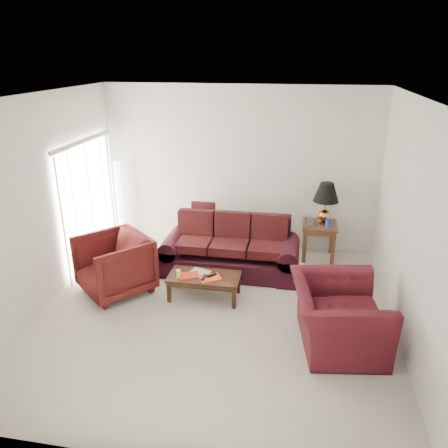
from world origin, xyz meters
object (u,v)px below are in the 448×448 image
at_px(end_table, 318,241).
at_px(armchair_left, 114,265).
at_px(sofa, 230,247).
at_px(floor_lamp, 123,202).
at_px(armchair_right, 338,316).
at_px(coffee_table, 204,286).

height_order(end_table, armchair_left, armchair_left).
bearing_deg(sofa, end_table, 25.11).
bearing_deg(sofa, floor_lamp, 153.83).
distance_m(end_table, armchair_right, 2.57).
relative_size(armchair_right, coffee_table, 1.18).
bearing_deg(end_table, sofa, -150.36).
height_order(sofa, armchair_left, sofa).
xyz_separation_m(floor_lamp, armchair_right, (3.90, -2.61, -0.41)).
height_order(sofa, armchair_right, sofa).
xyz_separation_m(end_table, coffee_table, (-1.73, -1.75, -0.14)).
xyz_separation_m(floor_lamp, armchair_left, (0.60, -1.85, -0.36)).
xyz_separation_m(floor_lamp, coffee_table, (2.00, -1.80, -0.63)).
xyz_separation_m(sofa, floor_lamp, (-2.25, 0.89, 0.35)).
height_order(floor_lamp, armchair_right, floor_lamp).
distance_m(armchair_left, armchair_right, 3.39).
distance_m(sofa, end_table, 1.71).
distance_m(floor_lamp, armchair_left, 1.98).
relative_size(end_table, floor_lamp, 0.40).
distance_m(floor_lamp, armchair_right, 4.71).
bearing_deg(floor_lamp, coffee_table, -41.95).
bearing_deg(sofa, armchair_left, -154.41).
distance_m(sofa, armchair_left, 1.91).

